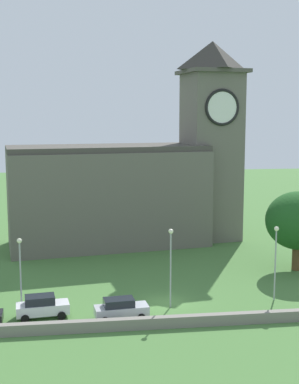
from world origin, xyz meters
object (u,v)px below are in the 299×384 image
at_px(car_silver, 121,309).
at_px(streetlamp_central, 171,255).
at_px(streetlamp_east_mid, 276,251).
at_px(church, 138,180).
at_px(streetlamp_west_mid, 20,263).
at_px(tree_riverside_east, 298,221).
at_px(car_white, 42,306).

distance_m(car_silver, streetlamp_central, 6.42).
relative_size(car_silver, streetlamp_east_mid, 0.67).
relative_size(car_silver, streetlamp_central, 0.65).
height_order(church, streetlamp_west_mid, church).
bearing_deg(streetlamp_west_mid, church, 62.18).
bearing_deg(tree_riverside_east, car_white, -158.60).
height_order(car_silver, tree_riverside_east, tree_riverside_east).
bearing_deg(streetlamp_west_mid, streetlamp_east_mid, 0.96).
relative_size(streetlamp_west_mid, streetlamp_central, 0.93).
relative_size(streetlamp_east_mid, tree_riverside_east, 0.79).
distance_m(streetlamp_west_mid, streetlamp_east_mid, 23.00).
xyz_separation_m(car_white, car_silver, (6.61, -1.27, -0.06)).
height_order(car_white, streetlamp_east_mid, streetlamp_east_mid).
height_order(church, tree_riverside_east, church).
bearing_deg(tree_riverside_east, streetlamp_east_mid, -123.38).
height_order(streetlamp_west_mid, streetlamp_central, streetlamp_central).
height_order(car_white, car_silver, car_white).
distance_m(car_silver, tree_riverside_east, 24.14).
height_order(car_silver, streetlamp_east_mid, streetlamp_east_mid).
bearing_deg(streetlamp_central, tree_riverside_east, 31.39).
bearing_deg(car_silver, car_white, 169.15).
bearing_deg(car_white, streetlamp_central, 4.79).
relative_size(car_white, streetlamp_east_mid, 0.66).
relative_size(church, streetlamp_east_mid, 4.61).
bearing_deg(car_white, streetlamp_west_mid, 145.89).
bearing_deg(streetlamp_central, church, 90.38).
distance_m(car_white, car_silver, 6.73).
relative_size(car_silver, streetlamp_west_mid, 0.70).
relative_size(church, streetlamp_west_mid, 4.82).
xyz_separation_m(car_silver, streetlamp_east_mid, (14.56, 2.89, 3.74)).
bearing_deg(church, streetlamp_west_mid, -117.82).
relative_size(church, streetlamp_central, 4.48).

